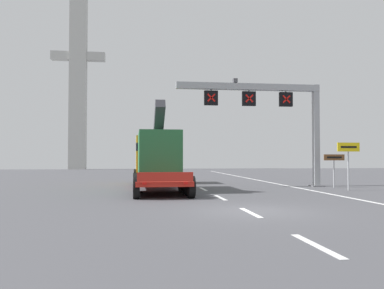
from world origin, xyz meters
The scene contains 8 objects.
ground centered at (0.00, 0.00, 0.00)m, with size 112.00×112.00×0.00m, color #4C4C51.
lane_markings centered at (-0.19, 24.27, 0.01)m, with size 0.20×63.14×0.01m.
edge_line_right centered at (6.20, 12.00, 0.01)m, with size 0.20×63.00×0.01m, color silver.
overhead_lane_gantry centered at (4.72, 11.96, 5.64)m, with size 10.29×0.90×7.41m.
heavy_haul_truck_red centered at (-3.13, 12.40, 1.99)m, with size 3.18×14.10×5.30m.
exit_sign_yellow centered at (8.46, 8.34, 2.20)m, with size 1.43×0.15×2.93m.
tourist_info_sign_brown centered at (8.71, 10.68, 1.68)m, with size 1.45×0.15×2.22m.
bridge_pylon_distant centered at (-14.70, 55.56, 15.97)m, with size 9.00×2.00×31.17m.
Camera 1 is at (-4.21, -14.84, 2.02)m, focal length 37.70 mm.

